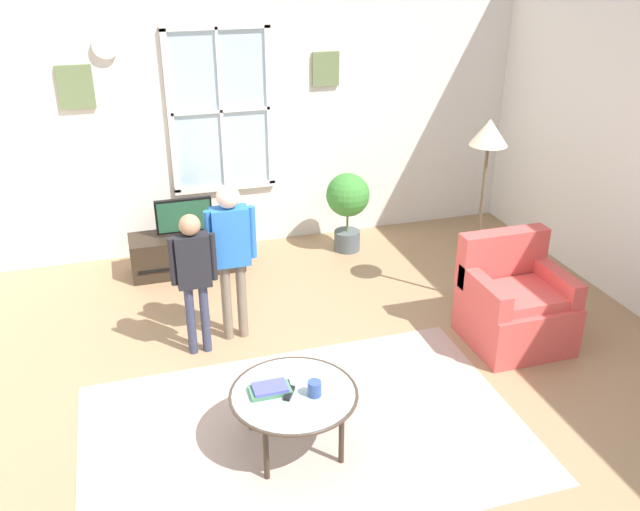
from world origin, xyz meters
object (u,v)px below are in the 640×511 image
(remote_near_books, at_px, (288,387))
(remote_near_cup, at_px, (289,393))
(television, at_px, (184,216))
(coffee_table, at_px, (294,396))
(book_stack, at_px, (270,389))
(floor_lamp, at_px, (487,152))
(cup, at_px, (315,389))
(person_blue_shirt, at_px, (231,245))
(person_black_shirt, at_px, (194,269))
(potted_plant_by_window, at_px, (348,202))
(tv_stand, at_px, (187,252))
(armchair, at_px, (514,305))

(remote_near_books, height_order, remote_near_cup, same)
(remote_near_books, relative_size, remote_near_cup, 1.00)
(television, relative_size, coffee_table, 0.66)
(book_stack, height_order, floor_lamp, floor_lamp)
(cup, bearing_deg, floor_lamp, 37.40)
(book_stack, distance_m, cup, 0.28)
(cup, xyz_separation_m, remote_near_books, (-0.14, 0.11, -0.04))
(television, xyz_separation_m, remote_near_cup, (0.31, -2.82, -0.16))
(person_blue_shirt, bearing_deg, person_black_shirt, -156.88)
(remote_near_cup, height_order, person_blue_shirt, person_blue_shirt)
(coffee_table, height_order, remote_near_books, remote_near_books)
(person_blue_shirt, relative_size, potted_plant_by_window, 1.58)
(tv_stand, bearing_deg, person_blue_shirt, -80.66)
(tv_stand, bearing_deg, remote_near_cup, -83.64)
(floor_lamp, bearing_deg, coffee_table, -145.35)
(tv_stand, relative_size, floor_lamp, 0.65)
(potted_plant_by_window, distance_m, floor_lamp, 1.79)
(coffee_table, distance_m, potted_plant_by_window, 3.12)
(person_black_shirt, bearing_deg, potted_plant_by_window, 40.47)
(cup, xyz_separation_m, floor_lamp, (1.96, 1.50, 0.94))
(armchair, height_order, remote_near_books, armchair)
(person_black_shirt, xyz_separation_m, floor_lamp, (2.51, 0.13, 0.66))
(remote_near_books, relative_size, person_blue_shirt, 0.10)
(remote_near_cup, relative_size, person_blue_shirt, 0.10)
(book_stack, height_order, potted_plant_by_window, potted_plant_by_window)
(armchair, bearing_deg, person_blue_shirt, 162.01)
(remote_near_books, distance_m, person_black_shirt, 1.35)
(television, bearing_deg, person_blue_shirt, -80.64)
(television, xyz_separation_m, potted_plant_by_window, (1.68, 0.00, -0.04))
(coffee_table, relative_size, remote_near_cup, 5.91)
(person_blue_shirt, height_order, floor_lamp, floor_lamp)
(armchair, xyz_separation_m, coffee_table, (-2.05, -0.73, 0.07))
(remote_near_cup, height_order, floor_lamp, floor_lamp)
(tv_stand, relative_size, coffee_table, 1.33)
(book_stack, bearing_deg, person_black_shirt, 103.27)
(book_stack, bearing_deg, potted_plant_by_window, 61.86)
(book_stack, relative_size, remote_near_books, 1.87)
(cup, bearing_deg, armchair, 22.31)
(person_blue_shirt, bearing_deg, coffee_table, -85.31)
(remote_near_cup, bearing_deg, television, 96.36)
(person_blue_shirt, distance_m, floor_lamp, 2.27)
(person_blue_shirt, bearing_deg, cup, -80.95)
(potted_plant_by_window, bearing_deg, armchair, -71.07)
(tv_stand, distance_m, book_stack, 2.78)
(potted_plant_by_window, bearing_deg, floor_lamp, -61.76)
(coffee_table, height_order, book_stack, book_stack)
(remote_near_cup, xyz_separation_m, floor_lamp, (2.11, 1.44, 0.98))
(person_black_shirt, bearing_deg, cup, -67.79)
(remote_near_books, bearing_deg, book_stack, -178.29)
(person_black_shirt, relative_size, person_blue_shirt, 0.89)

